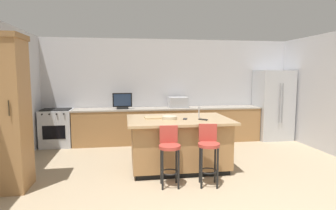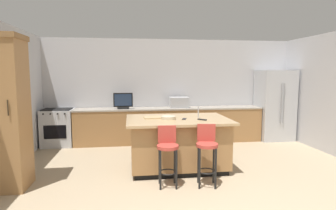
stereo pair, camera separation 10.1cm
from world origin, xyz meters
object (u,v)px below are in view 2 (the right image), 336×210
at_px(refrigerator, 274,105).
at_px(bar_stool_right, 207,150).
at_px(cutting_board, 154,117).
at_px(microwave, 179,102).
at_px(bar_stool_left, 168,151).
at_px(tv_remote, 202,120).
at_px(fruit_bowl, 168,118).
at_px(kitchen_island, 178,143).
at_px(cabinet_tower, 4,110).
at_px(tv_monitor, 123,101).
at_px(range_oven, 58,127).
at_px(cell_phone, 184,119).

bearing_deg(refrigerator, bar_stool_right, -133.43).
bearing_deg(refrigerator, cutting_board, -152.14).
distance_m(microwave, bar_stool_left, 2.92).
bearing_deg(tv_remote, cutting_board, 112.28).
bearing_deg(fruit_bowl, kitchen_island, 24.72).
height_order(cabinet_tower, tv_monitor, cabinet_tower).
bearing_deg(range_oven, bar_stool_left, -50.27).
height_order(range_oven, cell_phone, cell_phone).
bearing_deg(refrigerator, cabinet_tower, -156.36).
relative_size(tv_monitor, bar_stool_right, 0.49).
bearing_deg(fruit_bowl, bar_stool_right, -57.34).
bearing_deg(range_oven, tv_monitor, -1.83).
distance_m(range_oven, microwave, 3.05).
height_order(cabinet_tower, cell_phone, cabinet_tower).
bearing_deg(cutting_board, fruit_bowl, -41.19).
relative_size(refrigerator, bar_stool_right, 1.91).
relative_size(range_oven, fruit_bowl, 3.41).
height_order(refrigerator, bar_stool_left, refrigerator).
bearing_deg(fruit_bowl, cell_phone, -1.73).
bearing_deg(kitchen_island, cabinet_tower, -168.30).
bearing_deg(cell_phone, kitchen_island, 155.89).
height_order(kitchen_island, fruit_bowl, fruit_bowl).
height_order(fruit_bowl, tv_remote, fruit_bowl).
xyz_separation_m(microwave, cutting_board, (-0.81, -1.86, -0.08)).
relative_size(refrigerator, cutting_board, 5.13).
height_order(microwave, fruit_bowl, microwave).
bearing_deg(cabinet_tower, cutting_board, 16.91).
xyz_separation_m(bar_stool_left, fruit_bowl, (0.11, 0.72, 0.41)).
relative_size(range_oven, cabinet_tower, 0.39).
relative_size(cell_phone, tv_remote, 0.88).
height_order(microwave, cell_phone, microwave).
distance_m(bar_stool_left, fruit_bowl, 0.84).
bearing_deg(microwave, kitchen_island, -100.61).
xyz_separation_m(refrigerator, bar_stool_right, (-2.65, -2.80, -0.35)).
xyz_separation_m(kitchen_island, refrigerator, (2.96, 1.93, 0.44)).
bearing_deg(kitchen_island, tv_remote, -31.17).
bearing_deg(bar_stool_left, cutting_board, 100.89).
relative_size(microwave, fruit_bowl, 1.79).
bearing_deg(kitchen_island, refrigerator, 33.08).
relative_size(kitchen_island, microwave, 3.92).
xyz_separation_m(range_oven, cell_phone, (2.73, -2.09, 0.49)).
bearing_deg(kitchen_island, tv_monitor, 118.21).
xyz_separation_m(cell_phone, tv_remote, (0.30, -0.15, 0.01)).
relative_size(fruit_bowl, cell_phone, 1.79).
relative_size(refrigerator, range_oven, 2.02).
relative_size(range_oven, tv_monitor, 1.93).
relative_size(bar_stool_left, bar_stool_right, 0.98).
relative_size(cell_phone, cutting_board, 0.42).
relative_size(kitchen_island, refrigerator, 1.02).
bearing_deg(fruit_bowl, tv_remote, -14.86).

